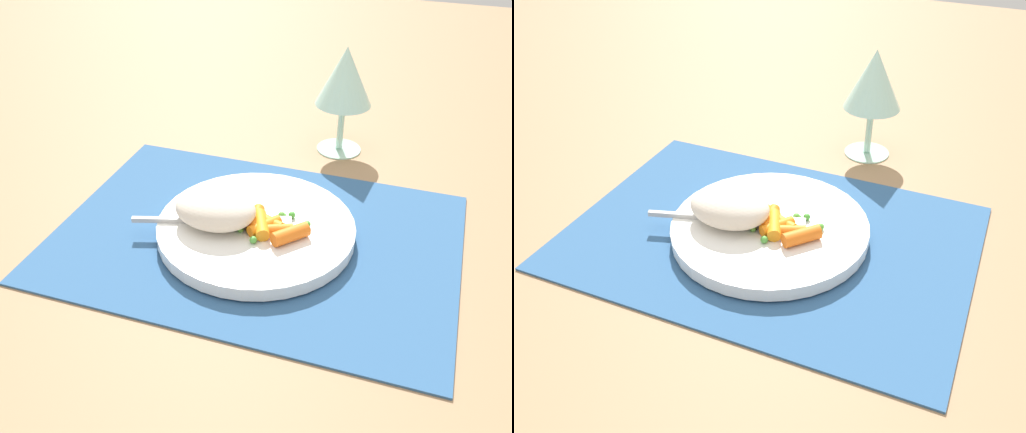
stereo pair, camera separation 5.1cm
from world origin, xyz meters
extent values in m
plane|color=#997551|center=(0.00, 0.00, 0.00)|extent=(2.40, 2.40, 0.00)
cube|color=#2D5684|center=(0.00, 0.00, 0.00)|extent=(0.49, 0.35, 0.01)
cylinder|color=white|center=(0.00, 0.00, 0.01)|extent=(0.24, 0.24, 0.02)
ellipsoid|color=beige|center=(-0.05, -0.02, 0.04)|extent=(0.10, 0.07, 0.04)
cylinder|color=orange|center=(0.02, 0.00, 0.03)|extent=(0.04, 0.03, 0.01)
cylinder|color=orange|center=(0.00, 0.00, 0.03)|extent=(0.04, 0.05, 0.01)
cylinder|color=orange|center=(0.05, -0.02, 0.03)|extent=(0.04, 0.05, 0.02)
cylinder|color=orange|center=(0.01, -0.01, 0.03)|extent=(0.03, 0.05, 0.02)
cylinder|color=orange|center=(0.01, -0.01, 0.03)|extent=(0.04, 0.04, 0.01)
cylinder|color=orange|center=(0.03, -0.01, 0.03)|extent=(0.05, 0.03, 0.01)
cylinder|color=orange|center=(0.00, 0.00, 0.03)|extent=(0.02, 0.04, 0.01)
sphere|color=#4FA847|center=(0.00, 0.01, 0.03)|extent=(0.01, 0.01, 0.01)
sphere|color=#55AE3C|center=(0.03, 0.02, 0.03)|extent=(0.01, 0.01, 0.01)
sphere|color=#589C39|center=(-0.01, -0.02, 0.03)|extent=(0.01, 0.01, 0.01)
sphere|color=#4FA33E|center=(0.01, -0.04, 0.03)|extent=(0.01, 0.01, 0.01)
sphere|color=#55A943|center=(0.03, 0.00, 0.03)|extent=(0.01, 0.01, 0.01)
sphere|color=#52AB38|center=(0.06, 0.01, 0.03)|extent=(0.01, 0.01, 0.01)
sphere|color=green|center=(0.04, 0.02, 0.03)|extent=(0.01, 0.01, 0.01)
sphere|color=green|center=(0.03, 0.02, 0.03)|extent=(0.01, 0.01, 0.01)
cube|color=#BCBCBC|center=(0.02, 0.01, 0.03)|extent=(0.05, 0.03, 0.01)
cube|color=#BCBCBC|center=(-0.07, -0.02, 0.03)|extent=(0.14, 0.05, 0.01)
cylinder|color=#B2E0CC|center=(0.05, 0.26, 0.00)|extent=(0.07, 0.07, 0.00)
cylinder|color=#B2E0CC|center=(0.05, 0.26, 0.04)|extent=(0.01, 0.01, 0.07)
cone|color=#B2E0CC|center=(0.05, 0.26, 0.12)|extent=(0.08, 0.08, 0.09)
camera|label=1|loc=(0.18, -0.54, 0.43)|focal=40.76mm
camera|label=2|loc=(0.23, -0.52, 0.43)|focal=40.76mm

